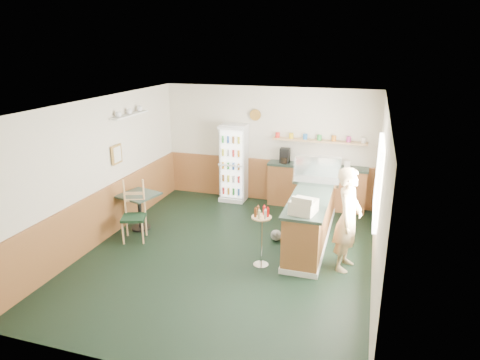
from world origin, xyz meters
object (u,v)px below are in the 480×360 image
at_px(drinks_fridge, 234,163).
at_px(shopkeeper, 348,219).
at_px(cafe_chair, 136,209).
at_px(condiment_stand, 261,229).
at_px(cafe_table, 139,205).
at_px(cash_register, 303,207).
at_px(display_case, 317,171).

distance_m(drinks_fridge, shopkeeper, 3.83).
bearing_deg(cafe_chair, shopkeeper, -19.83).
distance_m(condiment_stand, cafe_chair, 2.60).
bearing_deg(cafe_table, cafe_chair, -68.62).
bearing_deg(drinks_fridge, cafe_table, -120.16).
bearing_deg(drinks_fridge, shopkeeper, -42.71).
distance_m(drinks_fridge, condiment_stand, 3.29).
height_order(cash_register, condiment_stand, cash_register).
distance_m(display_case, condiment_stand, 1.95).
bearing_deg(display_case, drinks_fridge, 150.19).
bearing_deg(cafe_chair, condiment_stand, -27.56).
xyz_separation_m(display_case, cafe_chair, (-3.24, -1.40, -0.66)).
bearing_deg(condiment_stand, cafe_table, 164.86).
distance_m(drinks_fridge, cafe_table, 2.59).
xyz_separation_m(shopkeeper, cafe_table, (-4.10, 0.38, -0.35)).
relative_size(shopkeeper, condiment_stand, 1.68).
height_order(shopkeeper, condiment_stand, shopkeeper).
bearing_deg(cash_register, condiment_stand, -160.45).
xyz_separation_m(drinks_fridge, shopkeeper, (2.81, -2.60, -0.04)).
relative_size(cash_register, shopkeeper, 0.23).
bearing_deg(display_case, condiment_stand, -111.07).
distance_m(display_case, cafe_table, 3.62).
height_order(display_case, shopkeeper, shopkeeper).
distance_m(cash_register, cafe_chair, 3.29).
bearing_deg(display_case, cash_register, -90.00).
height_order(cafe_table, cafe_chair, cafe_chair).
distance_m(cash_register, shopkeeper, 0.78).
distance_m(cash_register, condiment_stand, 0.81).
bearing_deg(cafe_chair, cafe_table, 91.36).
distance_m(shopkeeper, cafe_table, 4.13).
relative_size(drinks_fridge, cafe_table, 2.20).
bearing_deg(shopkeeper, drinks_fridge, 58.48).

